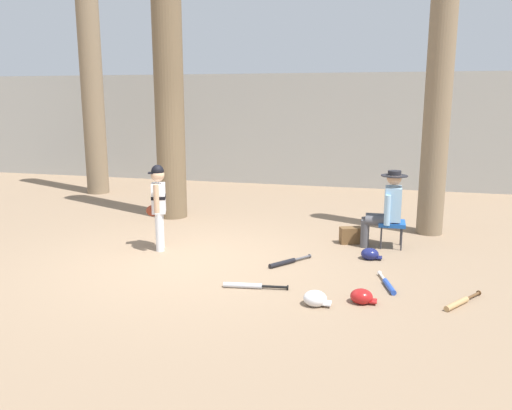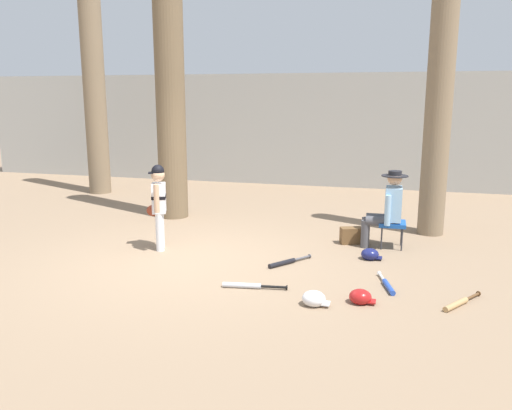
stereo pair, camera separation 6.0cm
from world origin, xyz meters
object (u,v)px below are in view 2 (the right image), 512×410
at_px(tree_near_player, 169,69).
at_px(seated_spectator, 387,207).
at_px(bat_aluminum_silver, 247,286).
at_px(tree_behind_spectator, 438,122).
at_px(batting_helmet_red, 360,297).
at_px(bat_blue_youth, 387,285).
at_px(bat_black_composite, 285,262).
at_px(batting_helmet_white, 314,299).
at_px(young_ballplayer, 158,201).
at_px(tree_far_left, 93,69).
at_px(batting_helmet_navy, 370,254).
at_px(bat_wood_tan, 459,303).
at_px(folding_stool, 392,225).
at_px(handbag_beside_stool, 351,236).

xyz_separation_m(tree_near_player, seated_spectator, (4.03, -1.09, -2.15)).
bearing_deg(seated_spectator, bat_aluminum_silver, -124.57).
distance_m(tree_behind_spectator, batting_helmet_red, 3.99).
relative_size(tree_behind_spectator, bat_blue_youth, 6.13).
xyz_separation_m(bat_black_composite, batting_helmet_white, (0.61, -1.33, 0.04)).
bearing_deg(young_ballplayer, tree_far_left, 131.09).
bearing_deg(batting_helmet_white, bat_black_composite, 114.80).
distance_m(batting_helmet_red, batting_helmet_white, 0.54).
distance_m(bat_black_composite, batting_helmet_navy, 1.26).
distance_m(tree_behind_spectator, bat_aluminum_silver, 4.45).
xyz_separation_m(bat_blue_youth, bat_wood_tan, (0.78, -0.37, -0.00)).
bearing_deg(tree_behind_spectator, young_ballplayer, -153.07).
xyz_separation_m(tree_near_player, folding_stool, (4.13, -1.08, -2.42)).
bearing_deg(bat_black_composite, bat_wood_tan, -22.90).
height_order(tree_behind_spectator, tree_far_left, tree_far_left).
relative_size(handbag_beside_stool, bat_aluminum_silver, 0.43).
relative_size(batting_helmet_white, batting_helmet_navy, 1.05).
height_order(bat_wood_tan, batting_helmet_red, batting_helmet_red).
distance_m(bat_wood_tan, batting_helmet_white, 1.62).
relative_size(seated_spectator, batting_helmet_navy, 3.99).
height_order(folding_stool, handbag_beside_stool, folding_stool).
relative_size(folding_stool, batting_helmet_white, 1.30).
xyz_separation_m(tree_behind_spectator, young_ballplayer, (-4.05, -2.06, -1.15)).
distance_m(handbag_beside_stool, bat_black_composite, 1.55).
bearing_deg(bat_blue_youth, folding_stool, 89.67).
xyz_separation_m(tree_behind_spectator, batting_helmet_navy, (-0.91, -1.75, -1.82)).
height_order(folding_stool, bat_blue_youth, folding_stool).
distance_m(batting_helmet_white, batting_helmet_navy, 1.96).
relative_size(bat_blue_youth, batting_helmet_white, 2.25).
distance_m(handbag_beside_stool, batting_helmet_white, 2.66).
height_order(young_ballplayer, batting_helmet_navy, young_ballplayer).
height_order(handbag_beside_stool, batting_helmet_white, handbag_beside_stool).
bearing_deg(tree_behind_spectator, tree_far_left, 165.50).
bearing_deg(handbag_beside_stool, bat_black_composite, -120.66).
bearing_deg(seated_spectator, handbag_beside_stool, 173.10).
xyz_separation_m(young_ballplayer, handbag_beside_stool, (2.81, 1.08, -0.61)).
bearing_deg(bat_wood_tan, tree_behind_spectator, 92.62).
bearing_deg(seated_spectator, folding_stool, 1.45).
bearing_deg(bat_blue_youth, batting_helmet_navy, 103.77).
xyz_separation_m(bat_blue_youth, batting_helmet_navy, (-0.27, 1.11, 0.04)).
xyz_separation_m(bat_black_composite, batting_helmet_red, (1.11, -1.12, 0.04)).
relative_size(young_ballplayer, bat_blue_youth, 1.84).
bearing_deg(tree_far_left, tree_behind_spectator, -14.50).
xyz_separation_m(batting_helmet_white, batting_helmet_navy, (0.51, 1.89, -0.00)).
height_order(seated_spectator, batting_helmet_white, seated_spectator).
height_order(tree_far_left, batting_helmet_red, tree_far_left).
bearing_deg(batting_helmet_navy, young_ballplayer, -174.34).
distance_m(folding_stool, batting_helmet_red, 2.43).
bearing_deg(bat_wood_tan, bat_aluminum_silver, -177.80).
distance_m(bat_blue_youth, batting_helmet_white, 1.11).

